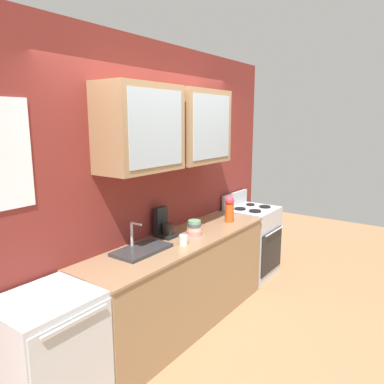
% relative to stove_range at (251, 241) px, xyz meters
% --- Properties ---
extents(ground_plane, '(10.00, 10.00, 0.00)m').
position_rel_stove_range_xyz_m(ground_plane, '(-1.53, 0.00, -0.46)').
color(ground_plane, '#936B47').
extents(back_wall_unit, '(4.19, 0.49, 2.77)m').
position_rel_stove_range_xyz_m(back_wall_unit, '(-1.54, 0.29, 1.08)').
color(back_wall_unit, maroon).
rests_on(back_wall_unit, ground_plane).
extents(counter, '(2.33, 0.62, 0.90)m').
position_rel_stove_range_xyz_m(counter, '(-1.53, 0.00, -0.01)').
color(counter, '#93704C').
rests_on(counter, ground_plane).
extents(stove_range, '(0.64, 0.61, 1.08)m').
position_rel_stove_range_xyz_m(stove_range, '(0.00, 0.00, 0.00)').
color(stove_range, silver).
rests_on(stove_range, ground_plane).
extents(sink_faucet, '(0.52, 0.29, 0.25)m').
position_rel_stove_range_xyz_m(sink_faucet, '(-2.01, 0.07, 0.46)').
color(sink_faucet, '#2D2D30').
rests_on(sink_faucet, counter).
extents(bowl_stack, '(0.16, 0.16, 0.15)m').
position_rel_stove_range_xyz_m(bowl_stack, '(-1.36, -0.03, 0.51)').
color(bowl_stack, '#D87F84').
rests_on(bowl_stack, counter).
extents(vase, '(0.11, 0.11, 0.30)m').
position_rel_stove_range_xyz_m(vase, '(-0.73, -0.07, 0.60)').
color(vase, '#BF4C19').
rests_on(vase, counter).
extents(cup_near_sink, '(0.12, 0.08, 0.09)m').
position_rel_stove_range_xyz_m(cup_near_sink, '(-1.66, -0.12, 0.49)').
color(cup_near_sink, silver).
rests_on(cup_near_sink, counter).
extents(dishwasher, '(0.63, 0.61, 0.90)m').
position_rel_stove_range_xyz_m(dishwasher, '(-3.00, -0.00, -0.01)').
color(dishwasher, silver).
rests_on(dishwasher, ground_plane).
extents(coffee_maker, '(0.17, 0.20, 0.29)m').
position_rel_stove_range_xyz_m(coffee_maker, '(-1.57, 0.19, 0.55)').
color(coffee_maker, black).
rests_on(coffee_maker, counter).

